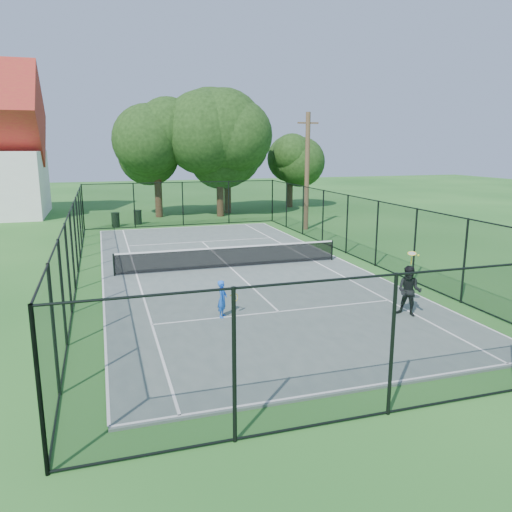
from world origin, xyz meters
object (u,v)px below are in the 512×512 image
object	(u,v)px
trash_bin_right	(138,217)
player_black	(409,291)
tennis_net	(230,256)
trash_bin_left	(116,220)
utility_pole	(307,171)
player_blue	(223,299)

from	to	relation	value
trash_bin_right	player_black	size ratio (longest dim) A/B	0.50
tennis_net	player_black	size ratio (longest dim) A/B	4.98
tennis_net	trash_bin_left	distance (m)	14.52
tennis_net	trash_bin_right	xyz separation A→B (m)	(-2.96, 14.45, -0.07)
tennis_net	utility_pole	world-z (taller)	utility_pole
player_black	trash_bin_left	bearing A→B (deg)	110.92
trash_bin_left	utility_pole	world-z (taller)	utility_pole
trash_bin_right	tennis_net	bearing A→B (deg)	-78.43
trash_bin_left	utility_pole	xyz separation A→B (m)	(11.95, -4.81, 3.31)
trash_bin_right	player_black	distance (m)	23.43
utility_pole	player_blue	size ratio (longest dim) A/B	6.24
player_blue	utility_pole	bearing A→B (deg)	58.65
player_black	player_blue	bearing A→B (deg)	163.92
player_black	tennis_net	bearing A→B (deg)	115.74
utility_pole	player_black	bearing A→B (deg)	-102.05
player_blue	player_black	bearing A→B (deg)	-16.08
player_blue	player_black	distance (m)	5.95
tennis_net	player_black	xyz separation A→B (m)	(3.84, -7.97, 0.30)
trash_bin_left	tennis_net	bearing A→B (deg)	-72.01
trash_bin_left	player_black	xyz separation A→B (m)	(8.32, -21.78, 0.39)
trash_bin_left	player_blue	xyz separation A→B (m)	(2.61, -20.13, 0.17)
tennis_net	trash_bin_left	size ratio (longest dim) A/B	10.38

